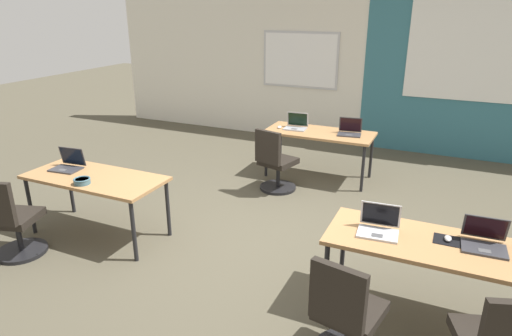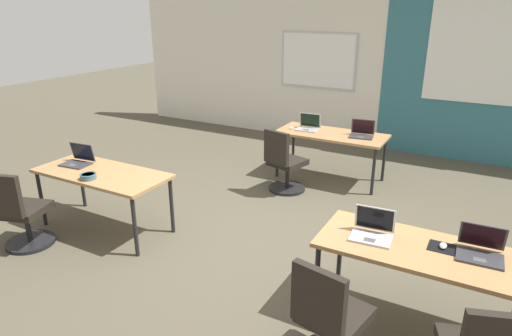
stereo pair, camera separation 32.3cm
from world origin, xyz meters
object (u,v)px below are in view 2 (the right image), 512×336
at_px(chair_near_left_end, 21,216).
at_px(laptop_far_right, 362,133).
at_px(desk_near_left, 102,177).
at_px(snack_bowl, 88,176).
at_px(chair_near_right_inner, 330,324).
at_px(desk_far_center, 331,137).
at_px(mouse_far_left, 292,128).
at_px(laptop_far_left, 308,126).
at_px(desk_near_right, 420,255).
at_px(laptop_near_left_end, 78,160).
at_px(laptop_near_right_end, 481,250).
at_px(laptop_near_right_inner, 372,231).
at_px(chair_far_left, 284,166).
at_px(mouse_near_right_end, 443,246).

bearing_deg(chair_near_left_end, laptop_far_right, -143.88).
bearing_deg(desk_near_left, snack_bowl, -78.96).
bearing_deg(chair_near_right_inner, desk_near_left, -3.22).
distance_m(desk_far_center, mouse_far_left, 0.63).
bearing_deg(chair_near_left_end, laptop_far_left, -134.53).
bearing_deg(desk_near_right, snack_bowl, -176.29).
xyz_separation_m(desk_near_left, mouse_far_left, (1.13, 2.74, 0.08)).
bearing_deg(snack_bowl, laptop_near_left_end, 149.92).
xyz_separation_m(laptop_far_right, chair_near_right_inner, (0.86, -3.63, -0.39)).
bearing_deg(chair_near_right_inner, laptop_near_right_end, -122.87).
bearing_deg(laptop_near_right_inner, laptop_near_right_end, 2.76).
bearing_deg(laptop_near_right_inner, laptop_near_left_end, 174.45).
relative_size(laptop_far_left, chair_near_left_end, 0.38).
relative_size(desk_near_left, chair_far_left, 1.74).
bearing_deg(laptop_far_right, laptop_near_right_end, -65.97).
bearing_deg(desk_far_center, mouse_near_right_end, -55.02).
relative_size(laptop_far_left, mouse_far_left, 3.39).
distance_m(laptop_far_left, laptop_near_right_end, 3.73).
relative_size(mouse_far_left, mouse_near_right_end, 0.99).
xyz_separation_m(desk_near_left, desk_far_center, (1.75, 2.80, 0.00)).
bearing_deg(chair_far_left, chair_near_right_inner, 135.32).
relative_size(desk_near_right, snack_bowl, 9.01).
xyz_separation_m(chair_near_right_inner, snack_bowl, (-3.01, 0.56, 0.38)).
relative_size(desk_near_left, laptop_far_left, 4.61).
height_order(laptop_far_left, chair_near_right_inner, laptop_far_left).
xyz_separation_m(laptop_near_right_end, chair_near_right_inner, (-0.86, -0.89, -0.39)).
bearing_deg(desk_near_right, laptop_far_left, 127.06).
bearing_deg(snack_bowl, chair_near_right_inner, -10.63).
height_order(desk_far_center, snack_bowl, snack_bowl).
xyz_separation_m(chair_near_left_end, laptop_far_right, (2.65, 3.60, 0.39)).
bearing_deg(snack_bowl, chair_far_left, 59.83).
height_order(desk_far_center, chair_near_left_end, chair_near_left_end).
xyz_separation_m(chair_near_left_end, laptop_near_right_inner, (3.57, 0.75, 0.39)).
height_order(laptop_far_left, snack_bowl, laptop_far_left).
bearing_deg(mouse_far_left, laptop_far_right, 5.41).
xyz_separation_m(laptop_far_left, laptop_near_right_end, (2.54, -2.73, -0.00)).
height_order(desk_near_right, chair_far_left, chair_far_left).
bearing_deg(laptop_far_left, laptop_near_right_inner, -62.24).
distance_m(desk_near_left, laptop_near_left_end, 0.47).
xyz_separation_m(laptop_far_left, laptop_near_right_inner, (1.74, -2.83, 0.00)).
height_order(laptop_far_right, laptop_near_right_inner, same).
height_order(laptop_far_right, chair_near_right_inner, laptop_far_right).
bearing_deg(mouse_far_left, laptop_near_right_end, -43.54).
bearing_deg(chair_near_right_inner, chair_far_left, -47.68).
height_order(laptop_far_left, laptop_near_right_end, laptop_far_left).
height_order(laptop_near_right_inner, chair_near_right_inner, laptop_near_right_inner).
bearing_deg(chair_far_left, desk_near_left, 70.57).
height_order(mouse_near_right_end, chair_near_left_end, chair_near_left_end).
relative_size(laptop_near_right_end, mouse_near_right_end, 3.32).
xyz_separation_m(laptop_far_right, laptop_near_right_inner, (0.92, -2.85, -0.00)).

